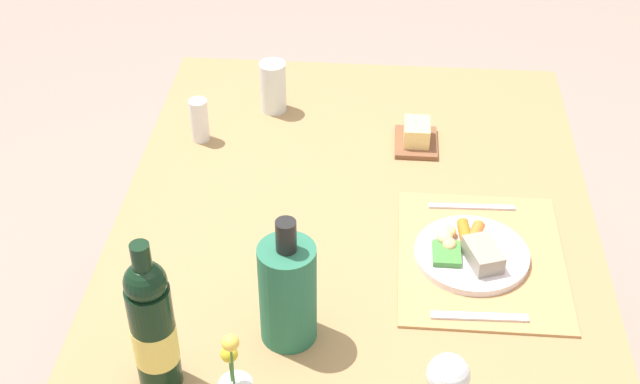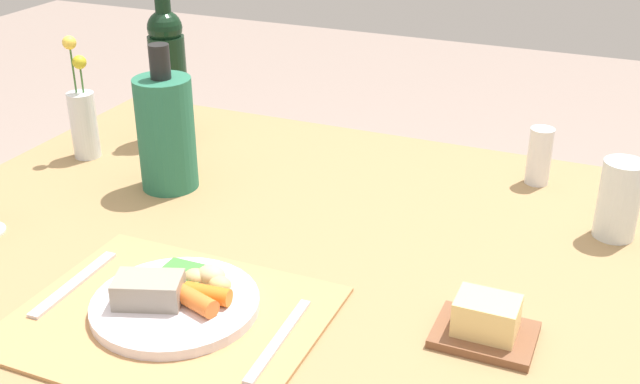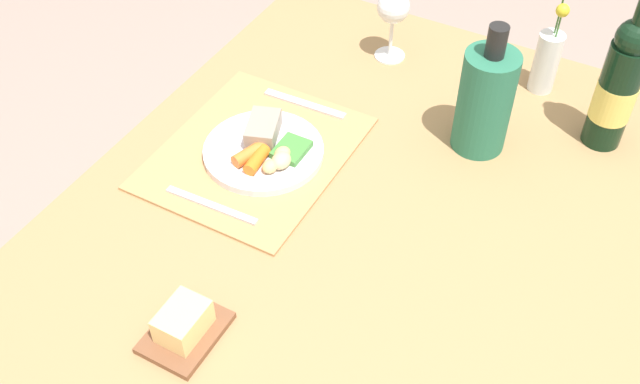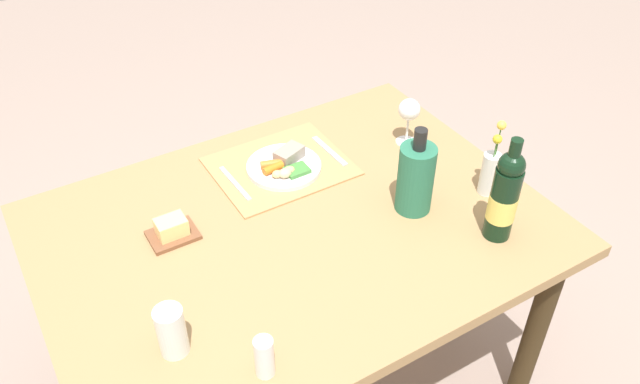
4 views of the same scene
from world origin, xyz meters
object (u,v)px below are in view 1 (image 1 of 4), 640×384
(wine_glass, at_px, (448,378))
(butter_dish, at_px, (416,136))
(dining_table, at_px, (354,253))
(fork, at_px, (479,317))
(cooler_bottle, at_px, (288,292))
(dinner_plate, at_px, (471,252))
(salt_shaker, at_px, (199,120))
(water_tumbler, at_px, (273,90))
(wine_bottle, at_px, (153,327))
(knife, at_px, (472,207))

(wine_glass, relative_size, butter_dish, 1.23)
(dining_table, height_order, wine_glass, wine_glass)
(fork, height_order, cooler_bottle, cooler_bottle)
(dinner_plate, relative_size, salt_shaker, 2.14)
(dining_table, bearing_deg, wine_glass, -161.92)
(dinner_plate, relative_size, cooler_bottle, 0.86)
(wine_glass, xyz_separation_m, cooler_bottle, (0.18, 0.27, -0.01))
(wine_glass, xyz_separation_m, butter_dish, (0.81, 0.04, -0.09))
(water_tumbler, height_order, wine_glass, wine_glass)
(salt_shaker, bearing_deg, fork, -131.32)
(dinner_plate, relative_size, butter_dish, 1.77)
(butter_dish, bearing_deg, wine_glass, -177.51)
(salt_shaker, height_order, wine_bottle, wine_bottle)
(wine_bottle, height_order, cooler_bottle, wine_bottle)
(salt_shaker, relative_size, cooler_bottle, 0.40)
(dining_table, height_order, knife, knife)
(wine_bottle, bearing_deg, knife, -47.25)
(dining_table, height_order, salt_shaker, salt_shaker)
(fork, distance_m, knife, 0.33)
(dining_table, distance_m, water_tumbler, 0.51)
(dinner_plate, relative_size, wine_bottle, 0.74)
(dining_table, xyz_separation_m, butter_dish, (0.31, -0.13, 0.11))
(dining_table, distance_m, salt_shaker, 0.50)
(dinner_plate, bearing_deg, butter_dish, 14.58)
(dinner_plate, relative_size, fork, 1.27)
(knife, xyz_separation_m, wine_glass, (-0.57, 0.08, 0.11))
(cooler_bottle, bearing_deg, fork, -79.70)
(dinner_plate, xyz_separation_m, cooler_bottle, (-0.23, 0.34, 0.09))
(water_tumbler, distance_m, salt_shaker, 0.22)
(knife, height_order, salt_shaker, salt_shaker)
(wine_glass, bearing_deg, water_tumbler, 22.54)
(knife, bearing_deg, salt_shaker, 68.52)
(water_tumbler, distance_m, cooler_bottle, 0.77)
(knife, distance_m, wine_glass, 0.59)
(dinner_plate, relative_size, knife, 1.24)
(dining_table, relative_size, cooler_bottle, 5.17)
(water_tumbler, bearing_deg, salt_shaker, 132.90)
(salt_shaker, bearing_deg, butter_dish, -88.22)
(cooler_bottle, bearing_deg, wine_bottle, 121.36)
(water_tumbler, height_order, salt_shaker, water_tumbler)
(dining_table, xyz_separation_m, wine_bottle, (-0.45, 0.31, 0.22))
(knife, relative_size, wine_glass, 1.16)
(knife, distance_m, butter_dish, 0.27)
(wine_bottle, height_order, butter_dish, wine_bottle)
(wine_glass, bearing_deg, salt_shaker, 34.62)
(dining_table, relative_size, knife, 7.42)
(knife, bearing_deg, dinner_plate, 173.49)
(fork, distance_m, wine_glass, 0.28)
(wine_glass, height_order, butter_dish, wine_glass)
(dining_table, xyz_separation_m, fork, (-0.26, -0.24, 0.09))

